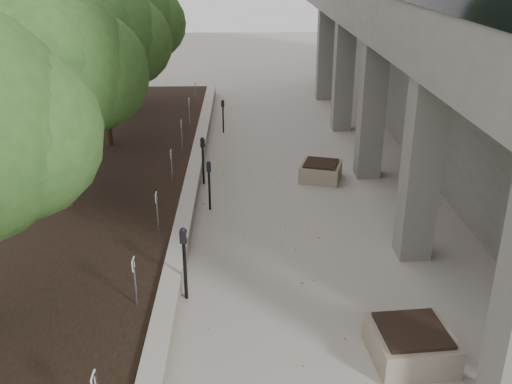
{
  "coord_description": "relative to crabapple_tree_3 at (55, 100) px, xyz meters",
  "views": [
    {
      "loc": [
        -0.41,
        -5.45,
        6.34
      ],
      "look_at": [
        -0.08,
        7.44,
        0.96
      ],
      "focal_mm": 40.51,
      "sensor_mm": 36.0,
      "label": 1
    }
  ],
  "objects": [
    {
      "name": "parking_meter_3",
      "position": [
        3.52,
        0.57,
        -2.44
      ],
      "size": [
        0.14,
        0.11,
        1.37
      ],
      "primitive_type": null,
      "rotation": [
        0.0,
        0.0,
        0.09
      ],
      "color": "black",
      "rests_on": "ground"
    },
    {
      "name": "parking_meter_2",
      "position": [
        3.26,
        -3.68,
        -2.34
      ],
      "size": [
        0.16,
        0.12,
        1.55
      ],
      "primitive_type": null,
      "rotation": [
        0.0,
        0.0,
        -0.08
      ],
      "color": "black",
      "rests_on": "ground"
    },
    {
      "name": "parking_sign_4",
      "position": [
        2.45,
        -1.5,
        -2.24
      ],
      "size": [
        0.04,
        0.22,
        0.96
      ],
      "primitive_type": null,
      "color": "black",
      "rests_on": "planting_bed"
    },
    {
      "name": "crabapple_tree_5",
      "position": [
        0.0,
        10.0,
        0.0
      ],
      "size": [
        4.6,
        4.0,
        5.44
      ],
      "primitive_type": null,
      "color": "#2C5721",
      "rests_on": "planting_bed"
    },
    {
      "name": "retaining_wall",
      "position": [
        2.97,
        1.0,
        -2.87
      ],
      "size": [
        0.39,
        26.0,
        0.5
      ],
      "primitive_type": null,
      "color": "gray",
      "rests_on": "ground"
    },
    {
      "name": "parking_sign_8",
      "position": [
        2.45,
        10.5,
        -2.24
      ],
      "size": [
        0.04,
        0.22,
        0.96
      ],
      "primitive_type": null,
      "color": "black",
      "rests_on": "planting_bed"
    },
    {
      "name": "parking_sign_7",
      "position": [
        2.45,
        7.5,
        -2.24
      ],
      "size": [
        0.04,
        0.22,
        0.96
      ],
      "primitive_type": null,
      "color": "black",
      "rests_on": "planting_bed"
    },
    {
      "name": "crabapple_tree_3",
      "position": [
        0.0,
        0.0,
        0.0
      ],
      "size": [
        4.6,
        4.0,
        5.44
      ],
      "primitive_type": null,
      "color": "#2C5721",
      "rests_on": "planting_bed"
    },
    {
      "name": "parking_sign_3",
      "position": [
        2.45,
        -4.5,
        -2.24
      ],
      "size": [
        0.04,
        0.22,
        0.96
      ],
      "primitive_type": null,
      "color": "black",
      "rests_on": "planting_bed"
    },
    {
      "name": "parking_sign_6",
      "position": [
        2.45,
        4.5,
        -2.24
      ],
      "size": [
        0.04,
        0.22,
        0.96
      ],
      "primitive_type": null,
      "color": "black",
      "rests_on": "planting_bed"
    },
    {
      "name": "planting_bed",
      "position": [
        -0.7,
        1.0,
        -2.92
      ],
      "size": [
        7.0,
        26.0,
        0.4
      ],
      "primitive_type": "cube",
      "color": "black",
      "rests_on": "ground"
    },
    {
      "name": "parking_sign_5",
      "position": [
        2.45,
        1.5,
        -2.24
      ],
      "size": [
        0.04,
        0.22,
        0.96
      ],
      "primitive_type": null,
      "color": "black",
      "rests_on": "planting_bed"
    },
    {
      "name": "planter_front",
      "position": [
        7.18,
        -5.61,
        -2.82
      ],
      "size": [
        1.39,
        1.39,
        0.6
      ],
      "primitive_type": null,
      "rotation": [
        0.0,
        0.0,
        0.09
      ],
      "color": "gray",
      "rests_on": "ground"
    },
    {
      "name": "planter_back",
      "position": [
        6.74,
        2.7,
        -2.85
      ],
      "size": [
        1.43,
        1.43,
        0.54
      ],
      "primitive_type": null,
      "rotation": [
        0.0,
        0.0,
        -0.29
      ],
      "color": "gray",
      "rests_on": "ground"
    },
    {
      "name": "crabapple_tree_4",
      "position": [
        0.0,
        5.0,
        0.0
      ],
      "size": [
        4.6,
        4.0,
        5.44
      ],
      "primitive_type": null,
      "color": "#2C5721",
      "rests_on": "planting_bed"
    },
    {
      "name": "parking_meter_5",
      "position": [
        3.69,
        7.62,
        -2.49
      ],
      "size": [
        0.14,
        0.11,
        1.27
      ],
      "primitive_type": null,
      "rotation": [
        0.0,
        0.0,
        -0.17
      ],
      "color": "black",
      "rests_on": "ground"
    },
    {
      "name": "parking_meter_4",
      "position": [
        3.25,
        2.43,
        -2.4
      ],
      "size": [
        0.17,
        0.14,
        1.43
      ],
      "primitive_type": null,
      "rotation": [
        0.0,
        0.0,
        0.32
      ],
      "color": "black",
      "rests_on": "ground"
    },
    {
      "name": "berry_scatter",
      "position": [
        4.7,
        -3.0,
        -3.11
      ],
      "size": [
        3.3,
        14.1,
        0.02
      ],
      "primitive_type": null,
      "color": "maroon",
      "rests_on": "ground"
    }
  ]
}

